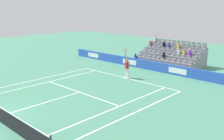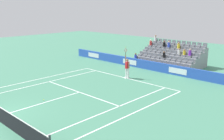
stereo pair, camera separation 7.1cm
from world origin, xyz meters
TOP-DOWN VIEW (x-y plane):
  - line_baseline at (0.00, -11.89)m, footprint 10.97×0.10m
  - line_service at (0.00, -6.40)m, footprint 8.23×0.10m
  - line_centre_service at (0.00, -3.20)m, footprint 0.10×6.40m
  - line_singles_sideline_left at (4.12, -5.95)m, footprint 0.10×11.89m
  - line_singles_sideline_right at (-4.12, -5.95)m, footprint 0.10×11.89m
  - line_doubles_sideline_left at (5.49, -5.95)m, footprint 0.10×11.89m
  - line_doubles_sideline_right at (-5.49, -5.95)m, footprint 0.10×11.89m
  - line_centre_mark at (0.00, -11.79)m, footprint 0.10×0.20m
  - sponsor_barrier at (0.00, -15.96)m, footprint 23.50×0.22m
  - tennis_player at (0.01, -12.01)m, footprint 0.53×0.37m
  - stadium_stand at (0.01, -19.53)m, footprint 6.82×4.75m
  - loose_tennis_ball at (0.42, -3.57)m, footprint 0.07×0.07m

SIDE VIEW (x-z plane):
  - line_baseline at x=0.00m, z-range 0.00..0.01m
  - line_service at x=0.00m, z-range 0.00..0.01m
  - line_centre_service at x=0.00m, z-range 0.00..0.01m
  - line_singles_sideline_left at x=4.12m, z-range 0.00..0.01m
  - line_singles_sideline_right at x=-4.12m, z-range 0.00..0.01m
  - line_doubles_sideline_left at x=5.49m, z-range 0.00..0.01m
  - line_doubles_sideline_right at x=-5.49m, z-range 0.00..0.01m
  - line_centre_mark at x=0.00m, z-range 0.00..0.01m
  - loose_tennis_ball at x=0.42m, z-range 0.00..0.07m
  - sponsor_barrier at x=0.00m, z-range 0.00..0.93m
  - stadium_stand at x=0.01m, z-range -0.69..2.33m
  - tennis_player at x=0.01m, z-range -0.43..2.42m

